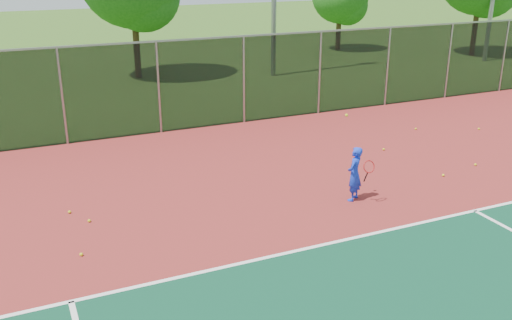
{
  "coord_description": "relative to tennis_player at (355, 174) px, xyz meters",
  "views": [
    {
      "loc": [
        -7.49,
        -5.89,
        5.62
      ],
      "look_at": [
        -2.65,
        5.0,
        1.3
      ],
      "focal_mm": 40.0,
      "sensor_mm": 36.0,
      "label": 1
    }
  ],
  "objects": [
    {
      "name": "practice_ball_2",
      "position": [
        7.1,
        3.2,
        -0.64
      ],
      "size": [
        0.07,
        0.07,
        0.07
      ],
      "primitive_type": "sphere",
      "color": "#CCCD17",
      "rests_on": "court_apron"
    },
    {
      "name": "tennis_player",
      "position": [
        0.0,
        0.0,
        0.0
      ],
      "size": [
        0.59,
        0.69,
        2.15
      ],
      "color": "#1634D7",
      "rests_on": "court_apron"
    },
    {
      "name": "court_apron",
      "position": [
        0.21,
        -2.7,
        -0.68
      ],
      "size": [
        30.0,
        20.0,
        0.02
      ],
      "primitive_type": "cube",
      "color": "maroon",
      "rests_on": "ground"
    },
    {
      "name": "practice_ball_1",
      "position": [
        -6.4,
        -0.15,
        -0.64
      ],
      "size": [
        0.07,
        0.07,
        0.07
      ],
      "primitive_type": "sphere",
      "color": "#CCCD17",
      "rests_on": "court_apron"
    },
    {
      "name": "practice_ball_7",
      "position": [
        4.43,
        0.59,
        -0.64
      ],
      "size": [
        0.07,
        0.07,
        0.07
      ],
      "primitive_type": "sphere",
      "color": "#CCCD17",
      "rests_on": "court_apron"
    },
    {
      "name": "practice_ball_8",
      "position": [
        2.87,
        2.73,
        -0.64
      ],
      "size": [
        0.07,
        0.07,
        0.07
      ],
      "primitive_type": "sphere",
      "color": "#CCCD17",
      "rests_on": "court_apron"
    },
    {
      "name": "fence_back",
      "position": [
        0.21,
        7.3,
        0.87
      ],
      "size": [
        30.0,
        0.06,
        3.03
      ],
      "color": "black",
      "rests_on": "court_apron"
    },
    {
      "name": "practice_ball_0",
      "position": [
        3.05,
        0.31,
        -0.64
      ],
      "size": [
        0.07,
        0.07,
        0.07
      ],
      "primitive_type": "sphere",
      "color": "#CCCD17",
      "rests_on": "court_apron"
    },
    {
      "name": "practice_ball_3",
      "position": [
        5.15,
        4.07,
        -0.64
      ],
      "size": [
        0.07,
        0.07,
        0.07
      ],
      "primitive_type": "sphere",
      "color": "#CCCD17",
      "rests_on": "court_apron"
    },
    {
      "name": "practice_ball_4",
      "position": [
        -6.03,
        1.33,
        -0.64
      ],
      "size": [
        0.07,
        0.07,
        0.07
      ],
      "primitive_type": "sphere",
      "color": "#CCCD17",
      "rests_on": "court_apron"
    },
    {
      "name": "practice_ball_6",
      "position": [
        -6.37,
        1.98,
        -0.64
      ],
      "size": [
        0.07,
        0.07,
        0.07
      ],
      "primitive_type": "sphere",
      "color": "#CCCD17",
      "rests_on": "court_apron"
    }
  ]
}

